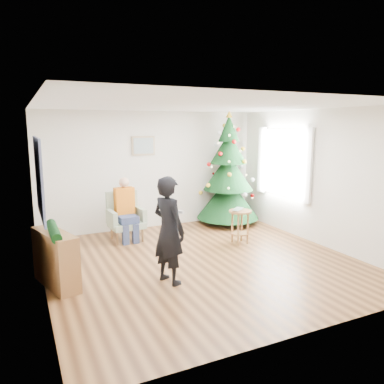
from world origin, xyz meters
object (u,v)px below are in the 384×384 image
stool (240,227)px  armchair (126,223)px  christmas_tree (228,174)px  console (56,259)px  standing_man (169,230)px

stool → armchair: bearing=148.4°
christmas_tree → console: 4.56m
christmas_tree → console: bearing=-153.6°
standing_man → console: bearing=48.1°
console → christmas_tree: bearing=9.6°
stool → armchair: 2.30m
console → stool: bearing=-7.6°
stool → console: (-3.46, -0.56, 0.06)m
stool → console: bearing=-170.8°
stool → standing_man: 2.30m
christmas_tree → stool: 1.76m
christmas_tree → armchair: 2.67m
standing_man → stool: bearing=-80.8°
standing_man → console: standing_man is taller
christmas_tree → console: christmas_tree is taller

